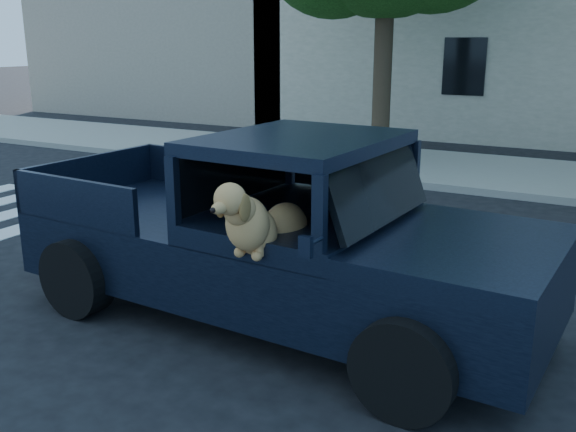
# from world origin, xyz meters

# --- Properties ---
(ground) EXTENTS (120.00, 120.00, 0.00)m
(ground) POSITION_xyz_m (0.00, 0.00, 0.00)
(ground) COLOR black
(ground) RESTS_ON ground
(far_sidewalk) EXTENTS (60.00, 4.00, 0.15)m
(far_sidewalk) POSITION_xyz_m (0.00, 9.20, 0.07)
(far_sidewalk) COLOR gray
(far_sidewalk) RESTS_ON ground
(building_left) EXTENTS (12.00, 6.00, 8.00)m
(building_left) POSITION_xyz_m (-15.00, 16.50, 4.00)
(building_left) COLOR tan
(building_left) RESTS_ON ground
(pickup_truck) EXTENTS (5.79, 3.06, 2.03)m
(pickup_truck) POSITION_xyz_m (-1.79, 0.37, 0.69)
(pickup_truck) COLOR black
(pickup_truck) RESTS_ON ground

